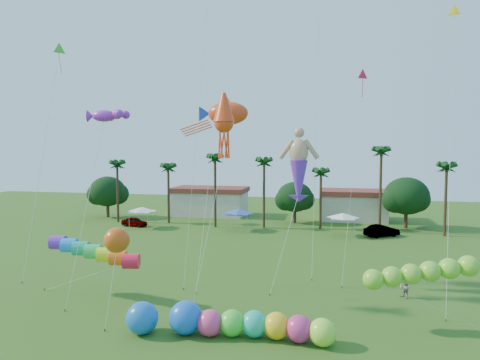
% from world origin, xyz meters
% --- Properties ---
extents(tree_line, '(69.46, 8.91, 11.00)m').
position_xyz_m(tree_line, '(3.57, 44.00, 4.28)').
color(tree_line, '#3A2819').
rests_on(tree_line, ground).
extents(buildings_row, '(35.00, 7.00, 4.00)m').
position_xyz_m(buildings_row, '(-3.09, 50.00, 2.00)').
color(buildings_row, beige).
rests_on(buildings_row, ground).
extents(tent_row, '(31.00, 4.00, 0.60)m').
position_xyz_m(tent_row, '(-6.00, 36.33, 2.75)').
color(tent_row, white).
rests_on(tent_row, ground).
extents(car_a, '(4.13, 2.21, 1.33)m').
position_xyz_m(car_a, '(-21.78, 37.00, 0.67)').
color(car_a, '#4C4C54').
rests_on(car_a, ground).
extents(car_b, '(4.78, 3.96, 1.54)m').
position_xyz_m(car_b, '(12.96, 36.88, 0.77)').
color(car_b, '#4C4C54').
rests_on(car_b, ground).
extents(spectator_b, '(1.05, 1.11, 1.81)m').
position_xyz_m(spectator_b, '(12.10, 13.03, 0.90)').
color(spectator_b, gray).
rests_on(spectator_b, ground).
extents(caterpillar_inflatable, '(10.03, 2.34, 2.04)m').
position_xyz_m(caterpillar_inflatable, '(1.61, 3.77, 0.86)').
color(caterpillar_inflatable, '#E83D79').
rests_on(caterpillar_inflatable, ground).
extents(blue_ball, '(1.96, 1.96, 1.96)m').
position_xyz_m(blue_ball, '(-4.58, 3.02, 0.98)').
color(blue_ball, blue).
rests_on(blue_ball, ground).
extents(rainbow_tube, '(10.29, 2.01, 3.72)m').
position_xyz_m(rainbow_tube, '(-9.52, 7.51, 3.17)').
color(rainbow_tube, '#F41B3A').
rests_on(rainbow_tube, ground).
extents(green_worm, '(10.33, 2.01, 3.92)m').
position_xyz_m(green_worm, '(9.20, 6.73, 3.16)').
color(green_worm, '#7BCF2E').
rests_on(green_worm, ground).
extents(orange_ball_kite, '(2.18, 2.96, 6.16)m').
position_xyz_m(orange_ball_kite, '(-7.06, 4.68, 5.32)').
color(orange_ball_kite, '#DE4E12').
rests_on(orange_ball_kite, ground).
extents(merman_kite, '(3.21, 4.26, 12.50)m').
position_xyz_m(merman_kite, '(3.90, 14.79, 9.56)').
color(merman_kite, tan).
rests_on(merman_kite, ground).
extents(fish_kite, '(5.41, 6.55, 15.53)m').
position_xyz_m(fish_kite, '(-2.42, 16.19, 14.40)').
color(fish_kite, red).
rests_on(fish_kite, ground).
extents(squid_kite, '(2.47, 5.35, 15.78)m').
position_xyz_m(squid_kite, '(-1.81, 12.32, 13.31)').
color(squid_kite, '#FF4014').
rests_on(squid_kite, ground).
extents(lobster_kite, '(3.47, 4.59, 14.36)m').
position_xyz_m(lobster_kite, '(-10.06, 8.61, 13.72)').
color(lobster_kite, '#A729CF').
rests_on(lobster_kite, ground).
extents(delta_kite_red, '(2.21, 4.87, 18.33)m').
position_xyz_m(delta_kite_red, '(9.06, 18.89, 17.40)').
color(delta_kite_red, '#F41B41').
rests_on(delta_kite_red, ground).
extents(delta_kite_yellow, '(1.52, 4.67, 21.62)m').
position_xyz_m(delta_kite_yellow, '(14.93, 13.23, 20.49)').
color(delta_kite_yellow, yellow).
rests_on(delta_kite_yellow, ground).
extents(delta_kite_green, '(2.25, 4.10, 20.63)m').
position_xyz_m(delta_kite_green, '(-17.06, 13.45, 19.66)').
color(delta_kite_green, green).
rests_on(delta_kite_green, ground).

